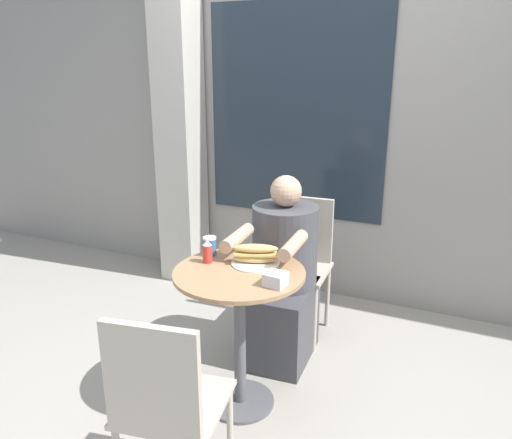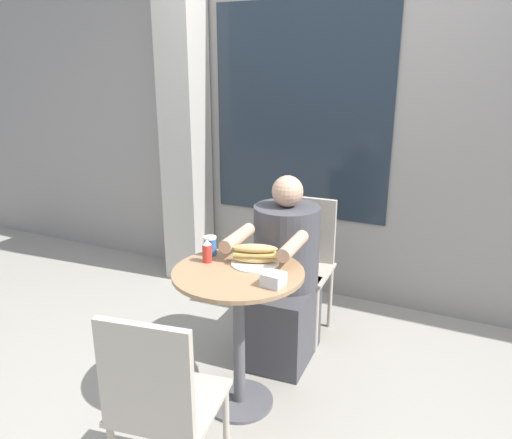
{
  "view_description": "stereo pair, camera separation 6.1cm",
  "coord_description": "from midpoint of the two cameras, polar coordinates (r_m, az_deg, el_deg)",
  "views": [
    {
      "loc": [
        0.97,
        -1.95,
        1.69
      ],
      "look_at": [
        0.0,
        0.19,
        0.94
      ],
      "focal_mm": 35.0,
      "sensor_mm": 36.0,
      "label": 1
    },
    {
      "loc": [
        1.03,
        -1.92,
        1.69
      ],
      "look_at": [
        0.0,
        0.19,
        0.94
      ],
      "focal_mm": 35.0,
      "sensor_mm": 36.0,
      "label": 2
    }
  ],
  "objects": [
    {
      "name": "ground_plane",
      "position": [
        2.75,
        -2.45,
        -20.16
      ],
      "size": [
        8.0,
        8.0,
        0.0
      ],
      "primitive_type": "plane",
      "color": "gray"
    },
    {
      "name": "storefront_wall",
      "position": [
        3.57,
        8.2,
        12.82
      ],
      "size": [
        8.0,
        0.09,
        2.8
      ],
      "color": "gray",
      "rests_on": "ground_plane"
    },
    {
      "name": "lattice_pillar",
      "position": [
        3.88,
        -9.15,
        10.19
      ],
      "size": [
        0.29,
        0.29,
        2.4
      ],
      "color": "#B2ADA3",
      "rests_on": "ground_plane"
    },
    {
      "name": "cafe_table",
      "position": [
        2.46,
        -2.61,
        -10.29
      ],
      "size": [
        0.63,
        0.63,
        0.74
      ],
      "color": "#997551",
      "rests_on": "ground_plane"
    },
    {
      "name": "diner_chair",
      "position": [
        3.19,
        4.68,
        -3.87
      ],
      "size": [
        0.4,
        0.4,
        0.87
      ],
      "rotation": [
        0.0,
        0.0,
        3.2
      ],
      "color": "#ADA393",
      "rests_on": "ground_plane"
    },
    {
      "name": "seated_diner",
      "position": [
        2.9,
        2.4,
        -7.26
      ],
      "size": [
        0.4,
        0.69,
        1.09
      ],
      "rotation": [
        0.0,
        0.0,
        3.2
      ],
      "color": "#424247",
      "rests_on": "ground_plane"
    },
    {
      "name": "empty_chair_across",
      "position": [
        1.94,
        -11.41,
        -19.6
      ],
      "size": [
        0.44,
        0.44,
        0.87
      ],
      "rotation": [
        0.0,
        0.0,
        0.17
      ],
      "color": "#ADA393",
      "rests_on": "ground_plane"
    },
    {
      "name": "sandwich_on_plate",
      "position": [
        2.44,
        -0.77,
        -4.18
      ],
      "size": [
        0.24,
        0.24,
        0.1
      ],
      "rotation": [
        0.0,
        0.0,
        0.36
      ],
      "color": "white",
      "rests_on": "cafe_table"
    },
    {
      "name": "drink_cup",
      "position": [
        2.56,
        -5.98,
        -3.04
      ],
      "size": [
        0.07,
        0.07,
        0.1
      ],
      "color": "#336BB7",
      "rests_on": "cafe_table"
    },
    {
      "name": "napkin_box",
      "position": [
        2.22,
        1.47,
        -6.84
      ],
      "size": [
        0.1,
        0.1,
        0.06
      ],
      "rotation": [
        0.0,
        0.0,
        -0.1
      ],
      "color": "silver",
      "rests_on": "cafe_table"
    },
    {
      "name": "condiment_bottle",
      "position": [
        2.47,
        -6.28,
        -3.67
      ],
      "size": [
        0.05,
        0.05,
        0.12
      ],
      "color": "red",
      "rests_on": "cafe_table"
    }
  ]
}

